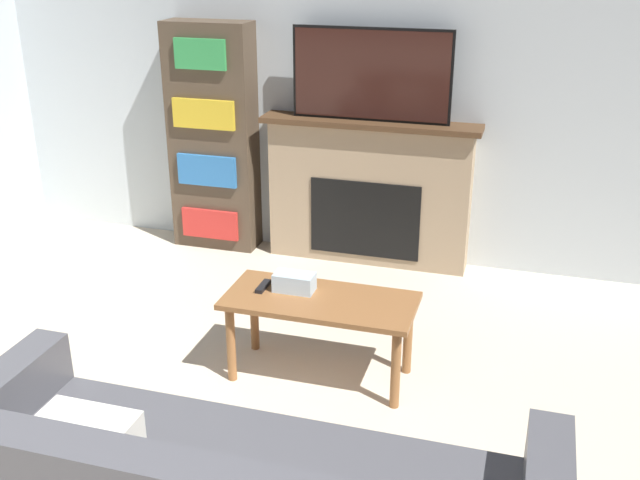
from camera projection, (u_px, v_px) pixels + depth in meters
wall_back at (371, 76)px, 5.28m from camera, size 6.73×0.06×2.70m
fireplace at (369, 192)px, 5.46m from camera, size 1.57×0.28×1.07m
tv at (371, 75)px, 5.12m from camera, size 1.12×0.03×0.64m
coffee_table at (320, 310)px, 4.02m from camera, size 1.03×0.47×0.48m
tissue_box at (294, 282)px, 4.06m from camera, size 0.22×0.12×0.10m
remote_control at (263, 286)px, 4.10m from camera, size 0.04×0.15×0.02m
bookshelf at (213, 138)px, 5.63m from camera, size 0.65×0.29×1.71m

